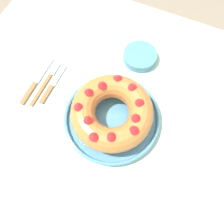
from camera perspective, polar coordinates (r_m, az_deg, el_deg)
The scene contains 9 objects.
ground_plane at distance 1.46m, azimuth 0.46°, elevation -13.80°, with size 8.00×8.00×0.00m, color gray.
dining_table at distance 0.81m, azimuth 0.81°, elevation -7.20°, with size 1.29×1.14×0.75m.
serving_dish at distance 0.73m, azimuth 0.00°, elevation -1.54°, with size 0.32×0.32×0.03m.
bundt_cake at distance 0.68m, azimuth -0.01°, elevation 0.03°, with size 0.26×0.26×0.09m.
fork at distance 0.84m, azimuth -16.60°, elevation 7.93°, with size 0.02×0.19×0.01m.
serving_knife at distance 0.84m, azimuth -19.48°, elevation 7.03°, with size 0.02×0.21×0.01m.
cake_knife at distance 0.82m, azimuth -15.53°, elevation 6.50°, with size 0.02×0.17×0.01m.
side_bowl at distance 0.85m, azimuth 7.29°, elevation 14.18°, with size 0.13×0.13×0.03m, color #518EB2.
napkin at distance 0.75m, azimuth 20.96°, elevation -13.21°, with size 0.17×0.12×0.00m, color #B2D1B7.
Camera 1 is at (0.07, -0.19, 1.45)m, focal length 35.00 mm.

